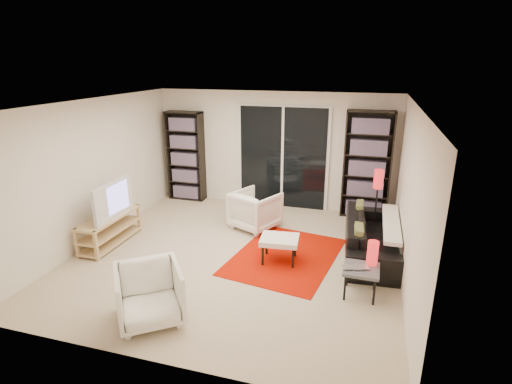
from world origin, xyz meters
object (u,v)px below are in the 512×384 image
at_px(armchair_front, 149,294).
at_px(floor_lamp, 378,187).
at_px(side_table, 361,271).
at_px(bookshelf_right, 367,165).
at_px(bookshelf_left, 186,156).
at_px(tv_stand, 110,229).
at_px(armchair_back, 255,210).
at_px(sofa, 372,236).
at_px(ottoman, 280,241).

relative_size(armchair_front, floor_lamp, 0.63).
bearing_deg(side_table, bookshelf_right, 91.09).
bearing_deg(bookshelf_left, side_table, -37.06).
xyz_separation_m(bookshelf_left, armchair_front, (1.51, -4.20, -0.63)).
bearing_deg(side_table, tv_stand, 173.84).
distance_m(armchair_back, floor_lamp, 2.21).
bearing_deg(side_table, sofa, 84.61).
bearing_deg(side_table, floor_lamp, 85.59).
bearing_deg(ottoman, floor_lamp, 45.06).
height_order(armchair_back, armchair_front, armchair_back).
relative_size(tv_stand, ottoman, 2.10).
relative_size(ottoman, floor_lamp, 0.51).
xyz_separation_m(tv_stand, armchair_back, (2.18, 1.33, 0.09)).
height_order(tv_stand, floor_lamp, floor_lamp).
xyz_separation_m(ottoman, floor_lamp, (1.40, 1.40, 0.56)).
relative_size(tv_stand, sofa, 0.62).
height_order(bookshelf_right, sofa, bookshelf_right).
height_order(armchair_front, floor_lamp, floor_lamp).
height_order(tv_stand, ottoman, tv_stand).
bearing_deg(bookshelf_right, armchair_front, -119.09).
relative_size(sofa, armchair_front, 2.73).
bearing_deg(bookshelf_right, armchair_back, -148.52).
distance_m(bookshelf_left, floor_lamp, 4.17).
bearing_deg(armchair_front, ottoman, 21.74).
relative_size(bookshelf_left, armchair_front, 2.56).
xyz_separation_m(armchair_front, side_table, (2.39, 1.25, 0.01)).
height_order(bookshelf_left, ottoman, bookshelf_left).
bearing_deg(armchair_back, floor_lamp, -148.84).
bearing_deg(tv_stand, ottoman, 3.49).
xyz_separation_m(bookshelf_left, bookshelf_right, (3.85, -0.00, 0.07)).
xyz_separation_m(bookshelf_left, side_table, (3.91, -2.95, -0.62)).
xyz_separation_m(tv_stand, floor_lamp, (4.31, 1.58, 0.65)).
height_order(bookshelf_left, sofa, bookshelf_left).
xyz_separation_m(bookshelf_left, floor_lamp, (4.06, -0.92, -0.07)).
bearing_deg(ottoman, side_table, -26.68).
relative_size(tv_stand, side_table, 2.78).
bearing_deg(tv_stand, armchair_back, 31.41).
xyz_separation_m(bookshelf_right, ottoman, (-1.19, -2.32, -0.70)).
height_order(bookshelf_right, tv_stand, bookshelf_right).
distance_m(tv_stand, sofa, 4.36).
distance_m(bookshelf_left, armchair_back, 2.35).
bearing_deg(bookshelf_right, side_table, -88.91).
xyz_separation_m(bookshelf_right, side_table, (0.06, -2.95, -0.70)).
bearing_deg(floor_lamp, sofa, -92.66).
bearing_deg(ottoman, tv_stand, -176.51).
xyz_separation_m(armchair_front, floor_lamp, (2.55, 3.28, 0.56)).
height_order(armchair_back, ottoman, armchair_back).
relative_size(bookshelf_left, tv_stand, 1.50).
bearing_deg(armchair_back, tv_stand, 55.86).
bearing_deg(armchair_front, armchair_back, 45.28).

